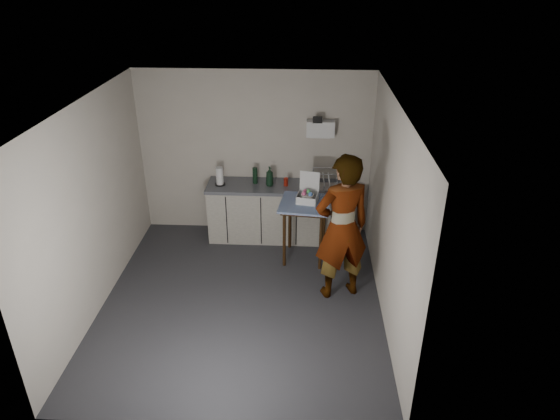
# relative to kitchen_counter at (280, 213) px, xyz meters

# --- Properties ---
(ground) EXTENTS (4.00, 4.00, 0.00)m
(ground) POSITION_rel_kitchen_counter_xyz_m (-0.40, -1.70, -0.43)
(ground) COLOR #2B2A2F
(ground) RESTS_ON ground
(wall_back) EXTENTS (3.60, 0.02, 2.60)m
(wall_back) POSITION_rel_kitchen_counter_xyz_m (-0.40, 0.29, 0.87)
(wall_back) COLOR beige
(wall_back) RESTS_ON ground
(wall_right) EXTENTS (0.02, 4.00, 2.60)m
(wall_right) POSITION_rel_kitchen_counter_xyz_m (1.39, -1.70, 0.87)
(wall_right) COLOR beige
(wall_right) RESTS_ON ground
(wall_left) EXTENTS (0.02, 4.00, 2.60)m
(wall_left) POSITION_rel_kitchen_counter_xyz_m (-2.19, -1.70, 0.87)
(wall_left) COLOR beige
(wall_left) RESTS_ON ground
(ceiling) EXTENTS (3.60, 4.00, 0.01)m
(ceiling) POSITION_rel_kitchen_counter_xyz_m (-0.40, -1.70, 2.17)
(ceiling) COLOR white
(ceiling) RESTS_ON wall_back
(kitchen_counter) EXTENTS (2.24, 0.62, 0.91)m
(kitchen_counter) POSITION_rel_kitchen_counter_xyz_m (0.00, 0.00, 0.00)
(kitchen_counter) COLOR black
(kitchen_counter) RESTS_ON ground
(wall_shelf) EXTENTS (0.42, 0.18, 0.37)m
(wall_shelf) POSITION_rel_kitchen_counter_xyz_m (0.60, 0.22, 1.32)
(wall_shelf) COLOR white
(wall_shelf) RESTS_ON ground
(side_table) EXTENTS (0.78, 0.78, 0.92)m
(side_table) POSITION_rel_kitchen_counter_xyz_m (0.40, -0.61, 0.37)
(side_table) COLOR #381F0C
(side_table) RESTS_ON ground
(standing_man) EXTENTS (0.84, 0.70, 1.98)m
(standing_man) POSITION_rel_kitchen_counter_xyz_m (0.86, -1.47, 0.56)
(standing_man) COLOR #B2A593
(standing_man) RESTS_ON ground
(soap_bottle) EXTENTS (0.16, 0.16, 0.30)m
(soap_bottle) POSITION_rel_kitchen_counter_xyz_m (-0.15, -0.02, 0.64)
(soap_bottle) COLOR black
(soap_bottle) RESTS_ON kitchen_counter
(soda_can) EXTENTS (0.07, 0.07, 0.13)m
(soda_can) POSITION_rel_kitchen_counter_xyz_m (0.10, -0.01, 0.55)
(soda_can) COLOR red
(soda_can) RESTS_ON kitchen_counter
(dark_bottle) EXTENTS (0.07, 0.07, 0.26)m
(dark_bottle) POSITION_rel_kitchen_counter_xyz_m (-0.38, 0.06, 0.61)
(dark_bottle) COLOR black
(dark_bottle) RESTS_ON kitchen_counter
(paper_towel) EXTENTS (0.16, 0.16, 0.29)m
(paper_towel) POSITION_rel_kitchen_counter_xyz_m (-0.92, -0.03, 0.62)
(paper_towel) COLOR black
(paper_towel) RESTS_ON kitchen_counter
(dish_rack) EXTENTS (0.40, 0.30, 0.28)m
(dish_rack) POSITION_rel_kitchen_counter_xyz_m (0.68, -0.05, 0.55)
(dish_rack) COLOR silver
(dish_rack) RESTS_ON kitchen_counter
(bakery_box) EXTENTS (0.33, 0.34, 0.40)m
(bakery_box) POSITION_rel_kitchen_counter_xyz_m (0.43, -0.55, 0.58)
(bakery_box) COLOR white
(bakery_box) RESTS_ON side_table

